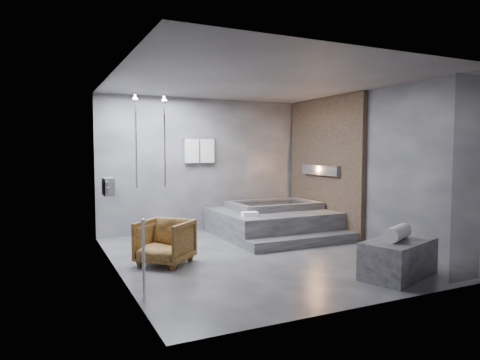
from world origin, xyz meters
TOP-DOWN VIEW (x-y plane):
  - room at (0.40, 0.24)m, footprint 5.00×5.04m
  - tub_deck at (1.05, 1.45)m, footprint 2.20×2.00m
  - tub_step at (1.05, 0.27)m, footprint 2.20×0.36m
  - concrete_bench at (1.15, -1.83)m, footprint 1.25×0.93m
  - driftwood_chair at (-1.52, 0.17)m, footprint 1.03×1.03m
  - rolled_towel at (1.13, -1.83)m, footprint 0.59×0.42m
  - deck_towel at (0.29, 0.94)m, footprint 0.32×0.26m

SIDE VIEW (x-z plane):
  - tub_step at x=1.05m, z-range 0.00..0.18m
  - tub_deck at x=1.05m, z-range 0.00..0.50m
  - concrete_bench at x=1.15m, z-range 0.00..0.50m
  - driftwood_chair at x=-1.52m, z-range 0.00..0.67m
  - deck_towel at x=0.29m, z-range 0.50..0.58m
  - rolled_towel at x=1.13m, z-range 0.50..0.70m
  - room at x=0.40m, z-range 0.32..3.14m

